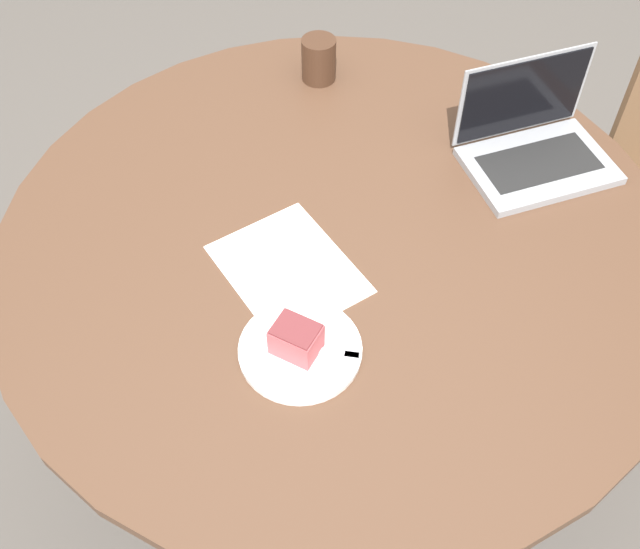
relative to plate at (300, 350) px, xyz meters
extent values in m
plane|color=#4C4742|center=(-0.24, 0.18, -0.78)|extent=(12.00, 12.00, 0.00)
cylinder|color=#4C3323|center=(-0.24, 0.18, -0.77)|extent=(0.43, 0.43, 0.02)
cylinder|color=#4C3323|center=(-0.24, 0.18, -0.40)|extent=(0.13, 0.13, 0.72)
cylinder|color=#4C3323|center=(-0.24, 0.18, -0.02)|extent=(1.39, 1.39, 0.03)
cube|color=brown|center=(0.05, 0.91, -0.55)|extent=(0.04, 0.04, 0.46)
cube|color=brown|center=(-0.33, 0.96, -0.55)|extent=(0.04, 0.04, 0.46)
cube|color=white|center=(-0.19, 0.05, 0.00)|extent=(0.32, 0.27, 0.00)
cylinder|color=white|center=(0.00, 0.00, 0.00)|extent=(0.22, 0.22, 0.01)
cube|color=#B74C51|center=(0.00, -0.01, 0.04)|extent=(0.10, 0.10, 0.06)
cube|color=maroon|center=(0.00, -0.01, 0.07)|extent=(0.10, 0.09, 0.00)
cube|color=silver|center=(0.01, 0.02, 0.01)|extent=(0.10, 0.15, 0.00)
cube|color=silver|center=(0.05, 0.08, 0.01)|extent=(0.04, 0.04, 0.00)
cylinder|color=#3D2619|center=(-0.73, 0.34, 0.05)|extent=(0.08, 0.08, 0.11)
cube|color=gray|center=(-0.24, 0.66, 0.00)|extent=(0.23, 0.32, 0.02)
cube|color=black|center=(-0.24, 0.66, 0.01)|extent=(0.14, 0.26, 0.00)
cube|color=gray|center=(-0.36, 0.67, 0.11)|extent=(0.02, 0.31, 0.20)
cube|color=black|center=(-0.35, 0.67, 0.11)|extent=(0.02, 0.29, 0.18)
camera|label=1|loc=(0.70, -0.26, 1.12)|focal=42.00mm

